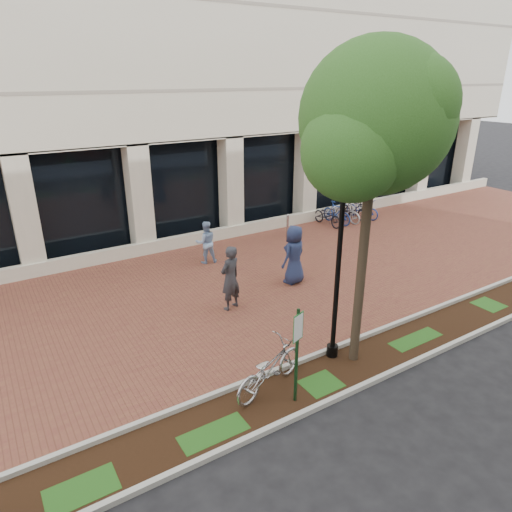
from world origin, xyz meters
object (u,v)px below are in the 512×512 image
street_tree (375,128)px  pedestrian_left (230,278)px  parking_sign (298,344)px  lamppost (339,261)px  pedestrian_right (294,255)px  bollard (287,225)px  pedestrian_mid (206,242)px  locked_bicycle (269,368)px  bike_rack_cluster (345,212)px

street_tree → pedestrian_left: 6.11m
pedestrian_left → parking_sign: bearing=60.7°
lamppost → street_tree: bearing=-39.9°
pedestrian_right → bollard: (2.51, 3.84, -0.47)m
parking_sign → pedestrian_mid: parking_sign is taller
pedestrian_left → lamppost: bearing=86.5°
locked_bicycle → pedestrian_right: bearing=-58.9°
lamppost → bike_rack_cluster: (7.92, 8.22, -2.07)m
parking_sign → street_tree: 4.68m
parking_sign → bike_rack_cluster: 13.35m
street_tree → pedestrian_right: 6.43m
locked_bicycle → bike_rack_cluster: locked_bicycle is taller
locked_bicycle → bike_rack_cluster: 13.07m
lamppost → pedestrian_left: lamppost is taller
locked_bicycle → bollard: locked_bicycle is taller
pedestrian_left → pedestrian_mid: pedestrian_left is taller
lamppost → pedestrian_mid: lamppost is taller
bollard → pedestrian_mid: bearing=-170.5°
lamppost → bike_rack_cluster: lamppost is taller
pedestrian_left → bike_rack_cluster: pedestrian_left is taller
pedestrian_right → lamppost: bearing=48.6°
parking_sign → street_tree: (2.21, 0.54, 4.09)m
locked_bicycle → pedestrian_mid: (2.11, 7.39, 0.25)m
lamppost → bike_rack_cluster: size_ratio=1.49×
locked_bicycle → street_tree: bearing=-109.6°
street_tree → bollard: size_ratio=7.01×
parking_sign → pedestrian_right: size_ratio=1.12×
street_tree → pedestrian_mid: size_ratio=4.56×
pedestrian_mid → pedestrian_left: bearing=88.0°
lamppost → pedestrian_right: (1.77, 4.01, -1.56)m
locked_bicycle → pedestrian_right: 5.73m
bike_rack_cluster → bollard: bearing=178.2°
pedestrian_mid → bike_rack_cluster: pedestrian_mid is taller
lamppost → locked_bicycle: 2.88m
locked_bicycle → pedestrian_mid: 7.69m
street_tree → locked_bicycle: bearing=177.4°
pedestrian_mid → bollard: pedestrian_mid is taller
bike_rack_cluster → locked_bicycle: bearing=-147.1°
pedestrian_left → bollard: (5.20, 4.33, -0.46)m
lamppost → parking_sign: bearing=-153.8°
pedestrian_mid → bollard: bearing=-157.3°
parking_sign → bollard: parking_sign is taller
parking_sign → locked_bicycle: parking_sign is taller
lamppost → street_tree: (0.42, -0.35, 2.97)m
street_tree → pedestrian_left: bearing=109.1°
locked_bicycle → pedestrian_left: pedestrian_left is taller
lamppost → street_tree: size_ratio=0.62×
parking_sign → bike_rack_cluster: size_ratio=0.74×
pedestrian_left → pedestrian_mid: (0.99, 3.63, -0.19)m
bollard → bike_rack_cluster: 3.66m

